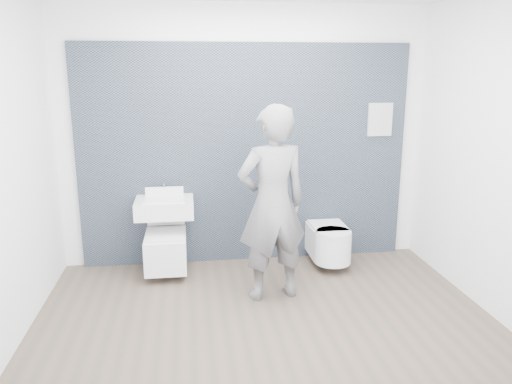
{
  "coord_description": "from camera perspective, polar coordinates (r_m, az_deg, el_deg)",
  "views": [
    {
      "loc": [
        -0.62,
        -3.91,
        2.13
      ],
      "look_at": [
        0.0,
        0.6,
        1.0
      ],
      "focal_mm": 35.0,
      "sensor_mm": 36.0,
      "label": 1
    }
  ],
  "objects": [
    {
      "name": "ground",
      "position": [
        4.5,
        1.07,
        -14.34
      ],
      "size": [
        4.0,
        4.0,
        0.0
      ],
      "primitive_type": "plane",
      "color": "brown",
      "rests_on": "ground"
    },
    {
      "name": "room_shell",
      "position": [
        3.98,
        1.18,
        8.3
      ],
      "size": [
        4.0,
        4.0,
        4.0
      ],
      "color": "white",
      "rests_on": "ground"
    },
    {
      "name": "tile_wall",
      "position": [
        5.82,
        -1.17,
        -7.53
      ],
      "size": [
        3.6,
        0.06,
        2.4
      ],
      "primitive_type": "cube",
      "color": "black",
      "rests_on": "ground"
    },
    {
      "name": "washbasin",
      "position": [
        5.32,
        -10.41,
        -1.69
      ],
      "size": [
        0.6,
        0.45,
        0.45
      ],
      "color": "white",
      "rests_on": "ground"
    },
    {
      "name": "toilet_square",
      "position": [
        5.38,
        -10.24,
        -6.29
      ],
      "size": [
        0.42,
        0.61,
        0.82
      ],
      "color": "white",
      "rests_on": "ground"
    },
    {
      "name": "toilet_rounded",
      "position": [
        5.55,
        8.41,
        -5.75
      ],
      "size": [
        0.39,
        0.67,
        0.36
      ],
      "color": "white",
      "rests_on": "ground"
    },
    {
      "name": "info_placard",
      "position": [
        6.12,
        13.13,
        -6.8
      ],
      "size": [
        0.27,
        0.03,
        0.37
      ],
      "primitive_type": "cube",
      "color": "white",
      "rests_on": "ground"
    },
    {
      "name": "visitor",
      "position": [
        4.59,
        1.87,
        -1.41
      ],
      "size": [
        0.74,
        0.57,
        1.83
      ],
      "primitive_type": "imported",
      "rotation": [
        0.0,
        0.0,
        3.35
      ],
      "color": "gray",
      "rests_on": "ground"
    }
  ]
}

